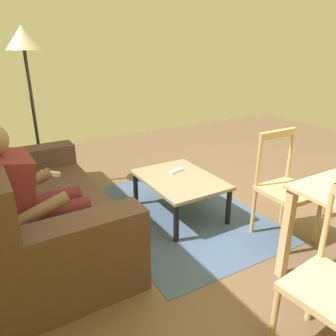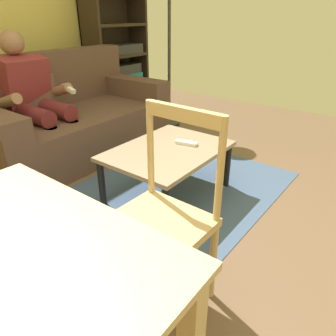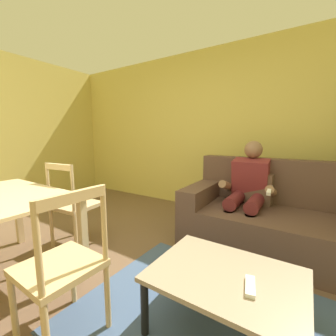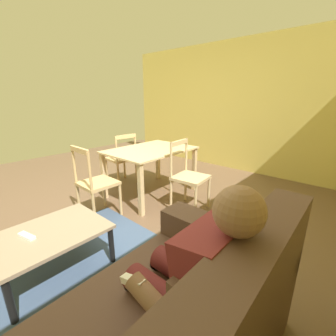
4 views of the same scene
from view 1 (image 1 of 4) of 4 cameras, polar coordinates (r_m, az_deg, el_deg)
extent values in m
plane|color=brown|center=(3.00, 18.84, -13.39)|extent=(8.03, 8.03, 0.00)
cube|color=brown|center=(2.99, -20.12, -8.82)|extent=(1.90, 0.98, 0.43)
cube|color=brown|center=(2.13, -16.38, -11.42)|extent=(0.25, 0.96, 0.20)
cube|color=brown|center=(3.62, -23.53, 1.44)|extent=(0.25, 0.96, 0.20)
cube|color=brown|center=(2.56, -24.74, -4.84)|extent=(0.41, 0.16, 0.36)
cube|color=maroon|center=(2.48, -25.41, -3.77)|extent=(0.40, 0.31, 0.55)
cylinder|color=maroon|center=(2.50, -18.39, -7.43)|extent=(0.15, 0.44, 0.15)
cylinder|color=#8C664C|center=(2.68, -13.05, -11.72)|extent=(0.11, 0.11, 0.43)
cube|color=black|center=(2.80, -11.15, -14.30)|extent=(0.10, 0.24, 0.08)
cylinder|color=maroon|center=(2.69, -19.53, -5.42)|extent=(0.15, 0.44, 0.15)
cylinder|color=#8C664C|center=(2.86, -14.50, -9.57)|extent=(0.11, 0.11, 0.43)
cube|color=black|center=(2.97, -12.69, -12.09)|extent=(0.10, 0.24, 0.08)
cylinder|color=#8C664C|center=(2.30, -20.83, -6.70)|extent=(0.09, 0.35, 0.19)
cylinder|color=#8C664C|center=(2.75, -22.94, -2.34)|extent=(0.09, 0.35, 0.19)
cube|color=white|center=(2.75, -19.81, -0.93)|extent=(0.04, 0.15, 0.08)
cube|color=gray|center=(3.22, 2.05, -1.98)|extent=(0.89, 0.66, 0.03)
cylinder|color=black|center=(3.17, 10.49, -6.66)|extent=(0.05, 0.05, 0.36)
cylinder|color=black|center=(3.75, 2.44, -1.72)|extent=(0.05, 0.05, 0.36)
cylinder|color=black|center=(2.86, 1.44, -9.58)|extent=(0.05, 0.05, 0.36)
cylinder|color=black|center=(3.49, -5.65, -3.63)|extent=(0.05, 0.05, 0.36)
cube|color=white|center=(3.35, 1.47, -0.47)|extent=(0.09, 0.18, 0.02)
cube|color=#D1B27F|center=(2.54, 19.87, -10.77)|extent=(0.06, 0.06, 0.71)
cube|color=#D1B27F|center=(1.98, 26.85, -18.67)|extent=(0.46, 0.46, 0.04)
cylinder|color=#D1B27F|center=(2.06, 17.95, -23.77)|extent=(0.04, 0.04, 0.45)
cylinder|color=#D1B27F|center=(2.31, 23.90, -18.86)|extent=(0.04, 0.04, 0.45)
cylinder|color=#D1B27F|center=(2.06, 25.86, -8.61)|extent=(0.03, 0.03, 0.49)
cube|color=tan|center=(2.98, 20.20, -3.85)|extent=(0.43, 0.43, 0.04)
cylinder|color=tan|center=(2.84, 19.92, -10.22)|extent=(0.04, 0.04, 0.45)
cylinder|color=tan|center=(3.11, 24.62, -8.05)|extent=(0.04, 0.04, 0.45)
cylinder|color=tan|center=(3.06, 14.63, -7.19)|extent=(0.04, 0.04, 0.45)
cylinder|color=tan|center=(3.31, 19.45, -5.46)|extent=(0.04, 0.04, 0.45)
cylinder|color=tan|center=(2.87, 15.50, 1.11)|extent=(0.03, 0.03, 0.49)
cylinder|color=tan|center=(3.14, 20.49, 2.25)|extent=(0.03, 0.03, 0.49)
cube|color=tan|center=(2.94, 18.58, 5.66)|extent=(0.04, 0.38, 0.06)
cube|color=#3D5170|center=(3.38, 1.97, -7.81)|extent=(2.02, 1.43, 0.01)
cylinder|color=black|center=(4.25, -20.67, -2.76)|extent=(0.28, 0.28, 0.03)
cylinder|color=#333333|center=(4.01, -22.08, 7.24)|extent=(0.04, 0.04, 1.56)
cone|color=beige|center=(3.92, -23.99, 20.04)|extent=(0.36, 0.36, 0.24)
camera|label=2|loc=(3.01, 43.90, 8.49)|focal=33.26mm
camera|label=3|loc=(4.03, 14.54, 14.68)|focal=23.29mm
camera|label=4|loc=(3.08, -36.79, 14.26)|focal=24.13mm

